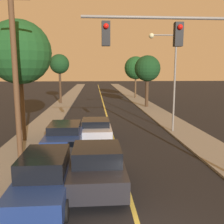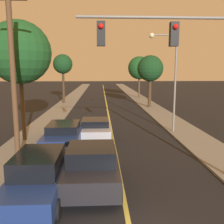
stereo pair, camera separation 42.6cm
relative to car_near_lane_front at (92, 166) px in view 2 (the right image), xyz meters
The scene contains 14 objects.
road_surface 32.20m from the car_near_lane_front, 87.95° to the left, with size 8.23×80.00×0.01m.
sidewalk_left 32.45m from the car_near_lane_front, 97.46° to the left, with size 2.50×80.00×0.12m.
sidewalk_right 32.83m from the car_near_lane_front, 78.55° to the left, with size 2.50×80.00×0.12m.
car_near_lane_front is the anchor object (origin of this frame).
car_near_lane_second 7.24m from the car_near_lane_front, 90.00° to the left, with size 2.10×4.12×1.29m.
car_outer_lane_front 1.91m from the car_near_lane_front, 161.28° to the right, with size 1.85×4.95×1.68m.
car_outer_lane_second 5.67m from the car_near_lane_front, 108.62° to the left, with size 2.10×5.07×1.44m.
traffic_signal_mast 5.47m from the car_near_lane_front, 10.57° to the left, with size 6.30×0.42×6.58m.
streetlamp_right 10.47m from the car_near_lane_front, 58.34° to the left, with size 2.00×0.36×6.89m.
utility_pole_left 5.48m from the car_near_lane_front, 146.03° to the left, with size 1.60×0.24×7.98m.
tree_left_near 9.23m from the car_near_lane_front, 124.44° to the left, with size 3.81×3.81×7.33m.
tree_left_far 25.54m from the car_near_lane_front, 100.52° to the left, with size 2.56×2.56×6.47m.
tree_right_near 21.88m from the car_near_lane_front, 73.08° to the left, with size 3.07×3.07×6.12m.
tree_right_far 31.75m from the car_near_lane_front, 77.96° to the left, with size 3.61×3.61×6.55m.
Camera 2 is at (-0.80, -5.25, 4.48)m, focal length 40.00 mm.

